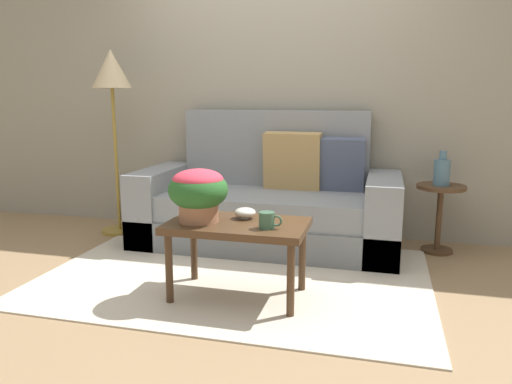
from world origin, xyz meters
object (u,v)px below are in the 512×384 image
Objects in this scene: side_table at (440,206)px; table_vase at (442,171)px; coffee_table at (238,232)px; floor_lamp at (112,84)px; coffee_mug at (267,220)px; potted_plant at (198,190)px; couch at (269,206)px; snack_bowl at (245,213)px.

table_vase is at bearing -126.26° from side_table.
floor_lamp is at bearing 142.26° from coffee_table.
floor_lamp is 2.22m from coffee_mug.
coffee_table is at bearing 10.10° from potted_plant.
table_vase is (2.73, 0.12, -0.67)m from floor_lamp.
coffee_mug is (0.27, -1.22, 0.20)m from couch.
couch is at bearing 102.54° from coffee_mug.
coffee_mug is at bearing -128.44° from table_vase.
coffee_table is at bearing -86.61° from couch.
coffee_table is 0.34m from potted_plant.
couch is 3.91× the size of side_table.
side_table is at bearing 51.57° from coffee_mug.
coffee_mug is at bearing -77.46° from couch.
floor_lamp is at bearing -177.55° from table_vase.
table_vase reaches higher than coffee_mug.
side_table is (1.27, 1.26, -0.04)m from coffee_table.
floor_lamp is 2.82m from table_vase.
floor_lamp reaches higher than coffee_table.
couch reaches higher than coffee_table.
potted_plant reaches higher than coffee_table.
potted_plant reaches higher than coffee_mug.
couch is 7.94× the size of table_vase.
coffee_table is 0.14m from snack_bowl.
snack_bowl reaches higher than side_table.
floor_lamp is at bearing 145.12° from snack_bowl.
floor_lamp is at bearing -177.43° from side_table.
coffee_mug is (1.67, -1.22, -0.80)m from floor_lamp.
couch is at bearing -174.78° from side_table.
couch is 15.65× the size of coffee_mug.
couch reaches higher than snack_bowl.
coffee_table is at bearing -135.44° from table_vase.
snack_bowl is (-1.25, -1.16, 0.14)m from side_table.
floor_lamp is 12.04× the size of snack_bowl.
couch is at bearing -175.02° from table_vase.
side_table is at bearing 53.74° from table_vase.
coffee_table is at bearing -100.74° from snack_bowl.
floor_lamp is at bearing 136.42° from potted_plant.
snack_bowl is at bearing 29.46° from potted_plant.
potted_plant is at bearing -97.90° from couch.
couch is at bearing 82.10° from potted_plant.
floor_lamp is (-1.46, 1.13, 0.90)m from coffee_table.
coffee_mug is at bearing -36.25° from floor_lamp.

